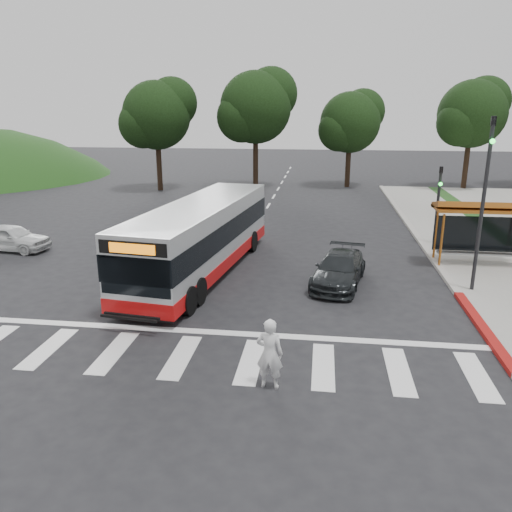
# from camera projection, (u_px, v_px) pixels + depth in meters

# --- Properties ---
(ground) EXTENTS (140.00, 140.00, 0.00)m
(ground) POSITION_uv_depth(u_px,v_px,m) (217.00, 294.00, 18.85)
(ground) COLOR black
(ground) RESTS_ON ground
(sidewalk_east) EXTENTS (4.00, 40.00, 0.12)m
(sidewalk_east) POSITION_uv_depth(u_px,v_px,m) (464.00, 247.00, 25.05)
(sidewalk_east) COLOR gray
(sidewalk_east) RESTS_ON ground
(curb_east) EXTENTS (0.30, 40.00, 0.15)m
(curb_east) POSITION_uv_depth(u_px,v_px,m) (423.00, 245.00, 25.30)
(curb_east) COLOR #9E9991
(curb_east) RESTS_ON ground
(curb_east_red) EXTENTS (0.32, 6.00, 0.15)m
(curb_east_red) POSITION_uv_depth(u_px,v_px,m) (483.00, 328.00, 15.80)
(curb_east_red) COLOR maroon
(curb_east_red) RESTS_ON ground
(crosswalk_ladder) EXTENTS (18.00, 2.60, 0.01)m
(crosswalk_ladder) POSITION_uv_depth(u_px,v_px,m) (181.00, 357.00, 14.10)
(crosswalk_ladder) COLOR silver
(crosswalk_ladder) RESTS_ON ground
(bus_shelter) EXTENTS (4.20, 1.60, 2.86)m
(bus_shelter) POSITION_uv_depth(u_px,v_px,m) (484.00, 214.00, 21.67)
(bus_shelter) COLOR #A5591B
(bus_shelter) RESTS_ON sidewalk_east
(traffic_signal_ne_tall) EXTENTS (0.18, 0.37, 6.50)m
(traffic_signal_ne_tall) POSITION_uv_depth(u_px,v_px,m) (484.00, 191.00, 17.96)
(traffic_signal_ne_tall) COLOR black
(traffic_signal_ne_tall) RESTS_ON ground
(traffic_signal_ne_short) EXTENTS (0.18, 0.37, 4.00)m
(traffic_signal_ne_short) POSITION_uv_depth(u_px,v_px,m) (438.00, 197.00, 25.01)
(traffic_signal_ne_short) COLOR black
(traffic_signal_ne_short) RESTS_ON ground
(tree_ne_a) EXTENTS (6.16, 5.74, 9.30)m
(tree_ne_a) POSITION_uv_depth(u_px,v_px,m) (473.00, 113.00, 41.68)
(tree_ne_a) COLOR black
(tree_ne_a) RESTS_ON parking_lot
(tree_north_a) EXTENTS (6.60, 6.15, 10.17)m
(tree_north_a) POSITION_uv_depth(u_px,v_px,m) (257.00, 106.00, 41.90)
(tree_north_a) COLOR black
(tree_north_a) RESTS_ON ground
(tree_north_b) EXTENTS (5.72, 5.33, 8.43)m
(tree_north_b) POSITION_uv_depth(u_px,v_px,m) (351.00, 121.00, 43.15)
(tree_north_b) COLOR black
(tree_north_b) RESTS_ON ground
(tree_north_c) EXTENTS (6.16, 5.74, 9.30)m
(tree_north_c) POSITION_uv_depth(u_px,v_px,m) (158.00, 114.00, 41.18)
(tree_north_c) COLOR black
(tree_north_c) RESTS_ON ground
(transit_bus) EXTENTS (4.00, 11.82, 2.99)m
(transit_bus) POSITION_uv_depth(u_px,v_px,m) (202.00, 238.00, 20.96)
(transit_bus) COLOR #B9BCBE
(transit_bus) RESTS_ON ground
(pedestrian) EXTENTS (0.71, 0.50, 1.85)m
(pedestrian) POSITION_uv_depth(u_px,v_px,m) (270.00, 354.00, 12.33)
(pedestrian) COLOR white
(pedestrian) RESTS_ON ground
(dark_sedan) EXTENTS (2.55, 4.56, 1.25)m
(dark_sedan) POSITION_uv_depth(u_px,v_px,m) (339.00, 269.00, 19.76)
(dark_sedan) COLOR #212426
(dark_sedan) RESTS_ON ground
(west_car_white) EXTENTS (3.96, 1.95, 1.30)m
(west_car_white) POSITION_uv_depth(u_px,v_px,m) (11.00, 238.00, 24.50)
(west_car_white) COLOR silver
(west_car_white) RESTS_ON ground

